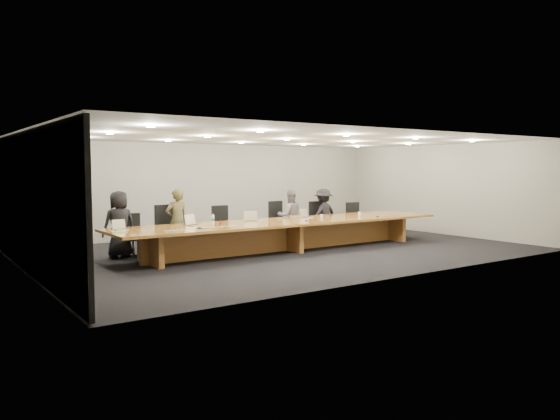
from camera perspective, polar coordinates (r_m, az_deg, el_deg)
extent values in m
plane|color=black|center=(13.78, 0.71, -4.23)|extent=(12.00, 12.00, 0.00)
cube|color=#B7B4A7|center=(17.05, -7.12, 2.12)|extent=(12.00, 0.02, 2.80)
cube|color=black|center=(11.28, -24.64, 0.46)|extent=(0.08, 7.84, 2.74)
cube|color=#975F21|center=(13.69, 0.72, -1.25)|extent=(9.00, 1.80, 0.06)
cube|color=brown|center=(13.74, 0.72, -2.80)|extent=(7.65, 0.15, 0.69)
cube|color=brown|center=(12.02, -13.42, -3.96)|extent=(0.12, 1.26, 0.69)
cube|color=brown|center=(13.74, 0.72, -2.80)|extent=(0.12, 1.26, 0.69)
cube|color=brown|center=(16.08, 11.22, -1.83)|extent=(0.12, 1.26, 0.69)
imported|color=black|center=(13.08, -16.45, -1.44)|extent=(0.79, 0.54, 1.55)
imported|color=#403E22|center=(13.48, -10.72, -1.13)|extent=(0.58, 0.38, 1.57)
imported|color=slate|center=(15.13, 1.05, -0.63)|extent=(0.86, 0.76, 1.48)
imported|color=black|center=(15.90, 4.54, -0.42)|extent=(1.02, 0.68, 1.47)
cylinder|color=silver|center=(12.88, -7.03, -1.00)|extent=(0.08, 0.08, 0.22)
cylinder|color=brown|center=(12.77, -6.19, -1.34)|extent=(0.10, 0.10, 0.09)
cone|color=silver|center=(14.56, 4.37, -0.63)|extent=(0.08, 0.08, 0.09)
cone|color=silver|center=(15.28, 8.29, -0.40)|extent=(0.10, 0.10, 0.10)
cube|color=white|center=(11.85, -16.50, -2.12)|extent=(0.32, 0.28, 0.02)
cube|color=#5ABD32|center=(11.83, -16.52, -2.03)|extent=(0.20, 0.14, 0.03)
cube|color=#B8B9BE|center=(11.49, -11.36, -2.20)|extent=(0.22, 0.19, 0.03)
cone|color=black|center=(11.95, -8.37, -1.90)|extent=(0.15, 0.15, 0.03)
cone|color=black|center=(13.61, 2.79, -1.11)|extent=(0.11, 0.11, 0.03)
cone|color=black|center=(14.98, 10.18, -0.66)|extent=(0.14, 0.14, 0.03)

